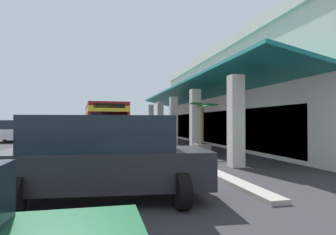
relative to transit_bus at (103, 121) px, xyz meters
name	(u,v)px	position (x,y,z in m)	size (l,w,h in m)	color
ground	(212,144)	(1.10, 8.77, -1.85)	(120.00, 120.00, 0.00)	#2D2D30
curb_strip	(154,145)	(2.28, 3.75, -1.79)	(32.18, 0.50, 0.12)	#9E998E
plaza_building	(269,99)	(2.28, 13.37, 1.84)	(27.12, 13.89, 7.38)	beige
transit_bus	(103,121)	(0.00, 0.00, 0.00)	(11.36, 3.35, 3.34)	maroon
parked_suv_white	(12,131)	(-5.62, -8.21, -0.84)	(4.87, 2.32, 1.97)	silver
parked_suv_charcoal	(104,157)	(17.04, -0.01, -0.84)	(2.97, 4.95, 1.97)	#232328
pedestrian	(95,138)	(8.74, -0.43, -0.87)	(0.60, 0.51, 1.74)	#726651
potted_palm	(202,142)	(8.84, 5.27, -1.11)	(1.84, 1.66, 2.90)	gray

